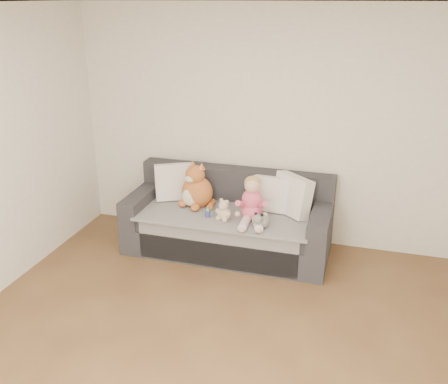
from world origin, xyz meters
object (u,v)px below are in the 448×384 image
(sofa, at_px, (229,223))
(plush_cat, at_px, (196,189))
(sippy_cup, at_px, (208,212))
(teddy_bear, at_px, (224,212))
(toddler, at_px, (252,203))

(sofa, distance_m, plush_cat, 0.52)
(sippy_cup, bearing_deg, plush_cat, 129.73)
(teddy_bear, bearing_deg, sofa, 114.13)
(plush_cat, bearing_deg, teddy_bear, -12.88)
(sofa, height_order, toddler, toddler)
(sofa, distance_m, teddy_bear, 0.38)
(toddler, relative_size, sippy_cup, 4.76)
(teddy_bear, bearing_deg, toddler, 34.39)
(sofa, relative_size, toddler, 4.50)
(toddler, distance_m, teddy_bear, 0.31)
(sofa, relative_size, plush_cat, 4.14)
(plush_cat, bearing_deg, sippy_cup, -27.70)
(toddler, height_order, sippy_cup, toddler)
(toddler, bearing_deg, plush_cat, 151.55)
(toddler, bearing_deg, sippy_cup, 174.82)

